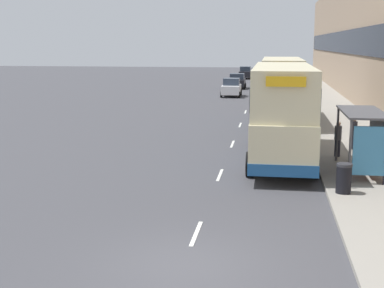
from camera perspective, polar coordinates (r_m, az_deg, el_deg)
ground_plane at (r=13.22m, az=-0.92°, el=-12.78°), size 220.00×220.00×0.00m
pavement at (r=50.93m, az=13.57°, el=4.51°), size 5.00×93.00×0.14m
terrace_facade at (r=51.18m, az=18.41°, el=11.00°), size 3.10×93.00×12.10m
lane_mark_0 at (r=15.24m, az=0.45°, el=-9.51°), size 0.12×2.00×0.01m
lane_mark_1 at (r=21.78m, az=2.99°, el=-3.32°), size 0.12×2.00×0.01m
lane_mark_2 at (r=28.48m, az=4.34°, el=-0.01°), size 0.12×2.00×0.01m
lane_mark_3 at (r=35.24m, az=5.16°, el=2.04°), size 0.12×2.00×0.01m
lane_mark_4 at (r=42.04m, az=5.73°, el=3.42°), size 0.12×2.00×0.01m
bus_shelter at (r=22.11m, az=18.23°, el=1.32°), size 1.60×4.20×2.48m
double_decker_bus_near at (r=24.39m, az=9.58°, el=3.50°), size 2.85×10.29×4.30m
double_decker_bus_ahead at (r=36.21m, az=9.52°, el=5.79°), size 2.85×10.38×4.30m
car_0 at (r=82.53m, az=5.71°, el=7.57°), size 1.94×4.50×1.85m
car_1 at (r=76.53m, az=9.35°, el=7.23°), size 2.07×4.06×1.78m
car_2 at (r=54.34m, az=4.22°, el=6.02°), size 1.98×3.81×1.84m
car_3 at (r=64.22m, az=4.82°, el=6.70°), size 2.07×3.87×1.77m
pedestrian_3 at (r=27.40m, az=16.87°, el=1.14°), size 0.31×0.31×1.58m
pedestrian_4 at (r=25.41m, az=15.29°, el=0.57°), size 0.32×0.32×1.63m
litter_bin at (r=19.28m, az=15.89°, el=-3.53°), size 0.55×0.55×1.05m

